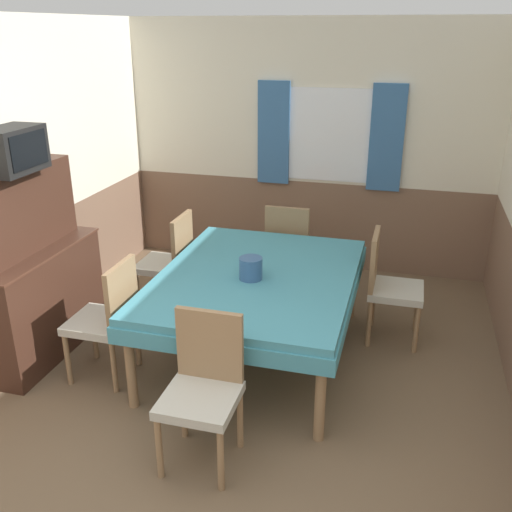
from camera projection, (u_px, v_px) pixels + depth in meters
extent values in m
cube|color=silver|center=(308.00, 103.00, 5.84)|extent=(4.27, 0.05, 1.65)
cube|color=brown|center=(304.00, 223.00, 6.32)|extent=(4.27, 0.05, 0.95)
cube|color=white|center=(329.00, 135.00, 5.87)|extent=(0.96, 0.01, 0.95)
cube|color=#386699|center=(274.00, 133.00, 5.99)|extent=(0.34, 0.03, 1.07)
cube|color=#386699|center=(387.00, 139.00, 5.70)|extent=(0.34, 0.03, 1.07)
cube|color=silver|center=(22.00, 124.00, 4.56)|extent=(0.05, 4.28, 1.65)
cube|color=brown|center=(45.00, 272.00, 5.05)|extent=(0.05, 4.28, 0.95)
cube|color=teal|center=(257.00, 278.00, 4.41)|extent=(1.48, 1.92, 0.06)
cube|color=teal|center=(257.00, 288.00, 4.44)|extent=(1.51, 1.95, 0.12)
cylinder|color=#93704C|center=(130.00, 366.00, 3.92)|extent=(0.07, 0.07, 0.66)
cylinder|color=#93704C|center=(320.00, 396.00, 3.59)|extent=(0.07, 0.07, 0.66)
cylinder|color=#93704C|center=(215.00, 268.00, 5.50)|extent=(0.07, 0.07, 0.66)
cylinder|color=#93704C|center=(352.00, 283.00, 5.17)|extent=(0.07, 0.07, 0.66)
cylinder|color=#93704C|center=(417.00, 309.00, 4.97)|extent=(0.04, 0.04, 0.42)
cylinder|color=#93704C|center=(416.00, 330.00, 4.63)|extent=(0.04, 0.04, 0.42)
cylinder|color=#93704C|center=(373.00, 304.00, 5.06)|extent=(0.04, 0.04, 0.42)
cylinder|color=#93704C|center=(369.00, 324.00, 4.72)|extent=(0.04, 0.04, 0.42)
cube|color=#B7B2A3|center=(396.00, 291.00, 4.76)|extent=(0.44, 0.44, 0.06)
cube|color=#93704C|center=(374.00, 259.00, 4.71)|extent=(0.04, 0.42, 0.46)
cylinder|color=#93704C|center=(68.00, 360.00, 4.21)|extent=(0.04, 0.04, 0.42)
cylinder|color=#93704C|center=(94.00, 335.00, 4.55)|extent=(0.04, 0.04, 0.42)
cylinder|color=#93704C|center=(114.00, 367.00, 4.12)|extent=(0.04, 0.04, 0.42)
cylinder|color=#93704C|center=(138.00, 341.00, 4.46)|extent=(0.04, 0.04, 0.42)
cube|color=#B7B2A3|center=(100.00, 322.00, 4.25)|extent=(0.44, 0.44, 0.06)
cube|color=#93704C|center=(122.00, 294.00, 4.10)|extent=(0.04, 0.42, 0.46)
cylinder|color=#93704C|center=(221.00, 460.00, 3.23)|extent=(0.04, 0.04, 0.42)
cylinder|color=#93704C|center=(159.00, 448.00, 3.33)|extent=(0.04, 0.04, 0.42)
cylinder|color=#93704C|center=(240.00, 419.00, 3.57)|extent=(0.04, 0.04, 0.42)
cylinder|color=#93704C|center=(184.00, 409.00, 3.67)|extent=(0.04, 0.04, 0.42)
cube|color=#B7B2A3|center=(200.00, 400.00, 3.36)|extent=(0.44, 0.44, 0.06)
cube|color=#93704C|center=(210.00, 345.00, 3.44)|extent=(0.42, 0.04, 0.46)
cylinder|color=#93704C|center=(138.00, 294.00, 5.24)|extent=(0.04, 0.04, 0.42)
cylinder|color=#93704C|center=(155.00, 278.00, 5.58)|extent=(0.04, 0.04, 0.42)
cylinder|color=#93704C|center=(176.00, 299.00, 5.15)|extent=(0.04, 0.04, 0.42)
cylinder|color=#93704C|center=(191.00, 282.00, 5.49)|extent=(0.04, 0.04, 0.42)
cube|color=#B7B2A3|center=(164.00, 265.00, 5.27)|extent=(0.44, 0.44, 0.06)
cube|color=#93704C|center=(182.00, 240.00, 5.13)|extent=(0.04, 0.42, 0.46)
cylinder|color=#93704C|center=(276.00, 263.00, 5.95)|extent=(0.04, 0.04, 0.42)
cylinder|color=#93704C|center=(312.00, 266.00, 5.85)|extent=(0.04, 0.04, 0.42)
cylinder|color=#93704C|center=(267.00, 277.00, 5.61)|extent=(0.04, 0.04, 0.42)
cylinder|color=#93704C|center=(305.00, 281.00, 5.51)|extent=(0.04, 0.04, 0.42)
cube|color=#B7B2A3|center=(291.00, 249.00, 5.64)|extent=(0.44, 0.44, 0.06)
cube|color=#93704C|center=(287.00, 231.00, 5.36)|extent=(0.42, 0.04, 0.46)
cube|color=#3D2319|center=(39.00, 302.00, 4.58)|extent=(0.44, 1.22, 0.89)
cube|color=#4C2C1F|center=(31.00, 252.00, 4.42)|extent=(0.46, 1.24, 0.02)
cube|color=#3D2319|center=(19.00, 211.00, 4.31)|extent=(0.24, 1.10, 0.64)
cube|color=black|center=(12.00, 150.00, 4.03)|extent=(0.28, 0.48, 0.32)
cube|color=black|center=(29.00, 150.00, 4.00)|extent=(0.01, 0.39, 0.24)
cylinder|color=#335684|center=(251.00, 268.00, 4.29)|extent=(0.18, 0.18, 0.17)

